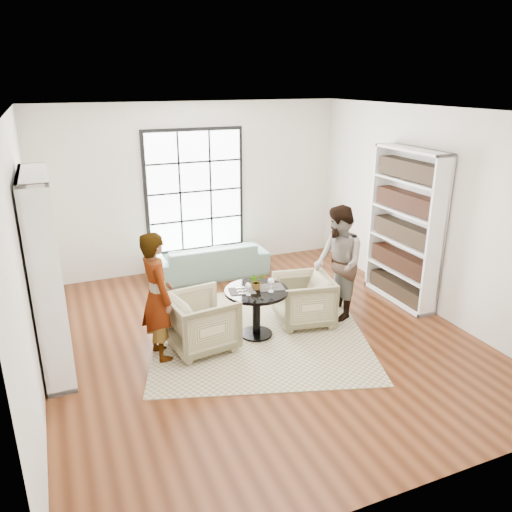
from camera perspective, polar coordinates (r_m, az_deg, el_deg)
name	(u,v)px	position (r m, az deg, el deg)	size (l,w,h in m)	color
ground	(259,337)	(6.96, 0.37, -9.23)	(6.00, 6.00, 0.00)	brown
room_shell	(244,239)	(6.93, -1.36, 1.95)	(6.00, 6.01, 6.00)	silver
rug	(259,333)	(7.05, 0.35, -8.78)	(2.85, 2.85, 0.01)	tan
pedestal_table	(256,302)	(6.77, 0.05, -5.33)	(0.86, 0.86, 0.69)	black
sofa	(209,260)	(8.96, -5.37, -0.42)	(2.05, 0.80, 0.60)	slate
armchair_left	(202,322)	(6.58, -6.23, -7.48)	(0.80, 0.82, 0.75)	tan
armchair_right	(303,300)	(7.22, 5.43, -5.02)	(0.77, 0.79, 0.72)	tan
person_left	(157,297)	(6.27, -11.21, -4.57)	(0.60, 0.40, 1.66)	gray
person_right	(338,263)	(7.30, 9.38, -0.83)	(0.82, 0.64, 1.68)	gray
placemat_left	(242,291)	(6.66, -1.61, -4.00)	(0.34, 0.26, 0.01)	#292724
placemat_right	(271,287)	(6.76, 1.70, -3.60)	(0.34, 0.26, 0.01)	#292724
cutlery_left	(242,290)	(6.65, -1.61, -3.95)	(0.14, 0.22, 0.01)	#BABABF
cutlery_right	(271,287)	(6.76, 1.71, -3.55)	(0.14, 0.22, 0.01)	#BABABF
wine_glass_left	(248,286)	(6.49, -0.89, -3.48)	(0.08, 0.08, 0.17)	silver
wine_glass_right	(271,282)	(6.58, 1.73, -2.97)	(0.09, 0.09, 0.20)	silver
flower_centerpiece	(256,281)	(6.68, 0.05, -2.88)	(0.21, 0.18, 0.23)	gray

